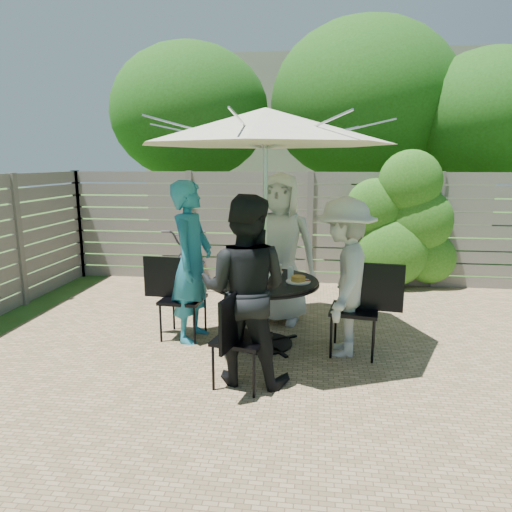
# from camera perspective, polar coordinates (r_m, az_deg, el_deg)

# --- Properties ---
(backyard_envelope) EXTENTS (60.00, 60.00, 5.00)m
(backyard_envelope) POSITION_cam_1_polar(r_m,az_deg,el_deg) (14.73, 7.67, 13.96)
(backyard_envelope) COLOR #2E541A
(backyard_envelope) RESTS_ON ground
(patio_table) EXTENTS (1.26, 1.26, 0.75)m
(patio_table) POSITION_cam_1_polar(r_m,az_deg,el_deg) (4.95, 1.11, -5.56)
(patio_table) COLOR black
(patio_table) RESTS_ON ground
(umbrella) EXTENTS (2.87, 2.87, 2.52)m
(umbrella) POSITION_cam_1_polar(r_m,az_deg,el_deg) (4.74, 1.20, 15.88)
(umbrella) COLOR silver
(umbrella) RESTS_ON ground
(chair_back) EXTENTS (0.42, 0.62, 0.85)m
(chair_back) POSITION_cam_1_polar(r_m,az_deg,el_deg) (5.94, 3.12, -5.34)
(chair_back) COLOR black
(chair_back) RESTS_ON ground
(person_back) EXTENTS (0.98, 0.69, 1.87)m
(person_back) POSITION_cam_1_polar(r_m,az_deg,el_deg) (5.64, 2.96, 0.90)
(person_back) COLOR silver
(person_back) RESTS_ON ground
(chair_left) EXTENTS (0.70, 0.48, 0.95)m
(chair_left) POSITION_cam_1_polar(r_m,az_deg,el_deg) (5.31, -9.21, -7.22)
(chair_left) COLOR black
(chair_left) RESTS_ON ground
(person_left) EXTENTS (0.50, 0.70, 1.80)m
(person_left) POSITION_cam_1_polar(r_m,az_deg,el_deg) (5.09, -8.03, -0.78)
(person_left) COLOR teal
(person_left) RESTS_ON ground
(chair_front) EXTENTS (0.53, 0.70, 0.92)m
(chair_front) POSITION_cam_1_polar(r_m,az_deg,el_deg) (4.16, -1.90, -12.65)
(chair_front) COLOR black
(chair_front) RESTS_ON ground
(person_front) EXTENTS (0.90, 0.74, 1.72)m
(person_front) POSITION_cam_1_polar(r_m,az_deg,el_deg) (4.08, -1.42, -4.37)
(person_front) COLOR black
(person_front) RESTS_ON ground
(chair_right) EXTENTS (0.75, 0.54, 1.00)m
(chair_right) POSITION_cam_1_polar(r_m,az_deg,el_deg) (4.92, 12.29, -8.72)
(chair_right) COLOR black
(chair_right) RESTS_ON ground
(person_right) EXTENTS (0.73, 1.13, 1.65)m
(person_right) POSITION_cam_1_polar(r_m,az_deg,el_deg) (4.77, 10.92, -2.67)
(person_right) COLOR #B7B7B2
(person_right) RESTS_ON ground
(plate_back) EXTENTS (0.26, 0.26, 0.06)m
(plate_back) POSITION_cam_1_polar(r_m,az_deg,el_deg) (5.23, 1.98, -1.79)
(plate_back) COLOR white
(plate_back) RESTS_ON patio_table
(plate_left) EXTENTS (0.26, 0.26, 0.06)m
(plate_left) POSITION_cam_1_polar(r_m,az_deg,el_deg) (4.97, -2.94, -2.49)
(plate_left) COLOR white
(plate_left) RESTS_ON patio_table
(plate_front) EXTENTS (0.26, 0.26, 0.06)m
(plate_front) POSITION_cam_1_polar(r_m,az_deg,el_deg) (4.55, 0.13, -3.84)
(plate_front) COLOR white
(plate_front) RESTS_ON patio_table
(plate_right) EXTENTS (0.26, 0.26, 0.06)m
(plate_right) POSITION_cam_1_polar(r_m,az_deg,el_deg) (4.82, 5.30, -2.98)
(plate_right) COLOR white
(plate_right) RESTS_ON patio_table
(glass_back) EXTENTS (0.07, 0.07, 0.14)m
(glass_back) POSITION_cam_1_polar(r_m,az_deg,el_deg) (5.14, 0.61, -1.48)
(glass_back) COLOR silver
(glass_back) RESTS_ON patio_table
(glass_left) EXTENTS (0.07, 0.07, 0.14)m
(glass_left) POSITION_cam_1_polar(r_m,az_deg,el_deg) (4.84, -2.16, -2.34)
(glass_left) COLOR silver
(glass_left) RESTS_ON patio_table
(glass_front) EXTENTS (0.07, 0.07, 0.14)m
(glass_front) POSITION_cam_1_polar(r_m,az_deg,el_deg) (4.61, 1.69, -3.05)
(glass_front) COLOR silver
(glass_front) RESTS_ON patio_table
(glass_right) EXTENTS (0.07, 0.07, 0.14)m
(glass_right) POSITION_cam_1_polar(r_m,az_deg,el_deg) (4.93, 4.34, -2.10)
(glass_right) COLOR silver
(glass_right) RESTS_ON patio_table
(syrup_jug) EXTENTS (0.09, 0.09, 0.16)m
(syrup_jug) POSITION_cam_1_polar(r_m,az_deg,el_deg) (4.93, 0.57, -1.94)
(syrup_jug) COLOR #59280C
(syrup_jug) RESTS_ON patio_table
(coffee_cup) EXTENTS (0.08, 0.08, 0.12)m
(coffee_cup) POSITION_cam_1_polar(r_m,az_deg,el_deg) (5.07, 2.77, -1.81)
(coffee_cup) COLOR #C6B293
(coffee_cup) RESTS_ON patio_table
(bicycle) EXTENTS (0.89, 1.96, 1.00)m
(bicycle) POSITION_cam_1_polar(r_m,az_deg,el_deg) (7.45, -8.31, -0.01)
(bicycle) COLOR #333338
(bicycle) RESTS_ON ground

